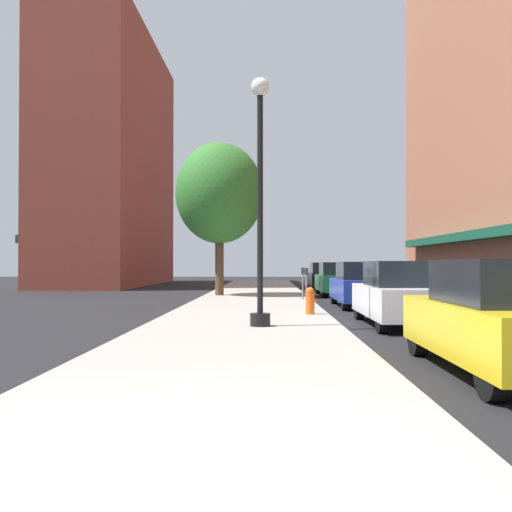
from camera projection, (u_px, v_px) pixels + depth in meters
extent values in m
plane|color=black|center=(354.00, 304.00, 22.00)|extent=(90.00, 90.00, 0.00)
cube|color=gray|center=(253.00, 300.00, 23.09)|extent=(4.80, 50.00, 0.12)
cube|color=#144C38|center=(505.00, 231.00, 25.87)|extent=(0.90, 34.00, 0.50)
cube|color=brown|center=(113.00, 162.00, 41.46)|extent=(6.00, 18.00, 18.34)
cube|color=#144C38|center=(68.00, 243.00, 41.45)|extent=(0.90, 15.30, 0.50)
cylinder|color=black|center=(260.00, 320.00, 13.13)|extent=(0.48, 0.48, 0.30)
cylinder|color=black|center=(260.00, 204.00, 13.17)|extent=(0.14, 0.14, 5.20)
sphere|color=silver|center=(260.00, 87.00, 13.21)|extent=(0.44, 0.44, 0.44)
cylinder|color=#E05614|center=(310.00, 304.00, 16.22)|extent=(0.26, 0.26, 0.62)
sphere|color=#E05614|center=(310.00, 291.00, 16.22)|extent=(0.24, 0.24, 0.24)
cylinder|color=#E05614|center=(315.00, 300.00, 16.21)|extent=(0.12, 0.10, 0.10)
cylinder|color=slate|center=(307.00, 289.00, 20.73)|extent=(0.06, 0.06, 1.05)
cube|color=#33383D|center=(307.00, 271.00, 20.74)|extent=(0.14, 0.09, 0.26)
cylinder|color=slate|center=(303.00, 287.00, 23.00)|extent=(0.06, 0.06, 1.05)
cube|color=#33383D|center=(303.00, 271.00, 23.01)|extent=(0.14, 0.09, 0.26)
cylinder|color=#4C3823|center=(219.00, 260.00, 26.04)|extent=(0.40, 0.40, 3.24)
ellipsoid|color=#2D6B28|center=(219.00, 193.00, 26.08)|extent=(4.12, 4.12, 4.73)
cylinder|color=black|center=(418.00, 337.00, 9.63)|extent=(0.22, 0.64, 0.64)
cylinder|color=black|center=(509.00, 337.00, 9.60)|extent=(0.22, 0.64, 0.64)
cylinder|color=black|center=(492.00, 374.00, 6.43)|extent=(0.22, 0.64, 0.64)
cube|color=gold|center=(502.00, 330.00, 8.02)|extent=(1.80, 4.30, 0.76)
cube|color=black|center=(506.00, 282.00, 7.88)|extent=(1.56, 2.20, 0.64)
cylinder|color=black|center=(359.00, 308.00, 15.86)|extent=(0.22, 0.64, 0.64)
cylinder|color=black|center=(414.00, 308.00, 15.83)|extent=(0.22, 0.64, 0.64)
cylinder|color=black|center=(382.00, 320.00, 12.67)|extent=(0.22, 0.64, 0.64)
cylinder|color=black|center=(451.00, 320.00, 12.63)|extent=(0.22, 0.64, 0.64)
cube|color=silver|center=(400.00, 301.00, 14.25)|extent=(1.80, 4.30, 0.76)
cube|color=black|center=(401.00, 274.00, 14.11)|extent=(1.56, 2.20, 0.64)
cylinder|color=black|center=(334.00, 296.00, 22.01)|extent=(0.22, 0.64, 0.64)
cylinder|color=black|center=(373.00, 296.00, 21.97)|extent=(0.22, 0.64, 0.64)
cylinder|color=black|center=(345.00, 301.00, 18.81)|extent=(0.22, 0.64, 0.64)
cylinder|color=black|center=(391.00, 301.00, 18.77)|extent=(0.22, 0.64, 0.64)
cube|color=#1E389E|center=(360.00, 290.00, 20.39)|extent=(1.80, 4.30, 0.76)
cube|color=black|center=(361.00, 271.00, 20.25)|extent=(1.56, 2.20, 0.64)
cylinder|color=black|center=(318.00, 288.00, 29.13)|extent=(0.22, 0.64, 0.64)
cylinder|color=black|center=(348.00, 288.00, 29.09)|extent=(0.22, 0.64, 0.64)
cylinder|color=black|center=(324.00, 291.00, 25.93)|extent=(0.22, 0.64, 0.64)
cylinder|color=black|center=(358.00, 291.00, 25.89)|extent=(0.22, 0.64, 0.64)
cube|color=#196638|center=(337.00, 283.00, 27.51)|extent=(1.80, 4.30, 0.76)
cube|color=black|center=(337.00, 269.00, 27.37)|extent=(1.56, 2.20, 0.64)
cylinder|color=black|center=(309.00, 284.00, 35.38)|extent=(0.22, 0.64, 0.64)
cylinder|color=black|center=(334.00, 284.00, 35.35)|extent=(0.22, 0.64, 0.64)
cylinder|color=black|center=(313.00, 286.00, 32.18)|extent=(0.22, 0.64, 0.64)
cylinder|color=black|center=(340.00, 286.00, 32.15)|extent=(0.22, 0.64, 0.64)
cube|color=black|center=(324.00, 279.00, 33.77)|extent=(1.80, 4.30, 0.76)
cube|color=black|center=(324.00, 268.00, 33.63)|extent=(1.56, 2.20, 0.64)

